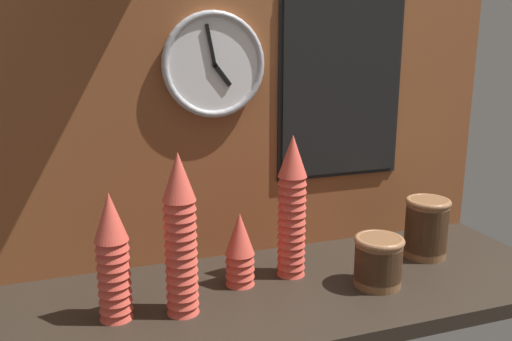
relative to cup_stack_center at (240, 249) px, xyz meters
name	(u,v)px	position (x,y,z in m)	size (l,w,h in m)	color
ground_plane	(275,294)	(0.08, -0.05, -0.12)	(1.60, 0.56, 0.04)	black
wall_tiled_back	(243,79)	(0.08, 0.22, 0.42)	(1.60, 0.03, 1.05)	brown
cup_stack_center	(240,249)	(0.00, 0.00, 0.00)	(0.08, 0.08, 0.20)	#DB4C3D
cup_stack_left	(113,257)	(-0.33, -0.07, 0.05)	(0.08, 0.08, 0.31)	#DB4C3D
cup_stack_center_right	(292,207)	(0.15, 0.01, 0.10)	(0.08, 0.08, 0.39)	#DB4C3D
cup_stack_center_left	(180,235)	(-0.17, -0.10, 0.10)	(0.08, 0.08, 0.39)	#DB4C3D
bowl_stack_right	(378,260)	(0.34, -0.13, -0.03)	(0.13, 0.13, 0.14)	brown
bowl_stack_far_right	(426,227)	(0.58, 0.00, -0.01)	(0.13, 0.13, 0.18)	brown
wall_clock	(214,65)	(-0.01, 0.19, 0.47)	(0.29, 0.03, 0.29)	white
menu_board	(341,88)	(0.39, 0.19, 0.39)	(0.41, 0.01, 0.55)	black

